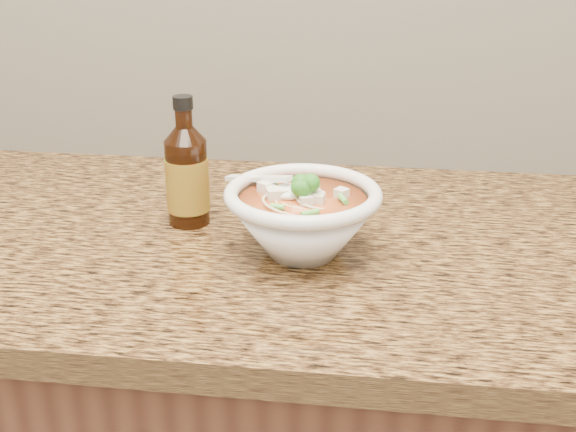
# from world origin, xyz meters

# --- Properties ---
(counter_slab) EXTENTS (4.00, 0.68, 0.04)m
(counter_slab) POSITION_xyz_m (0.00, 1.68, 0.88)
(counter_slab) COLOR olive
(counter_slab) RESTS_ON cabinet
(soup_bowl) EXTENTS (0.22, 0.21, 0.12)m
(soup_bowl) POSITION_xyz_m (0.08, 1.61, 0.95)
(soup_bowl) COLOR white
(soup_bowl) RESTS_ON counter_slab
(hot_sauce_bottle) EXTENTS (0.08, 0.08, 0.19)m
(hot_sauce_bottle) POSITION_xyz_m (-0.10, 1.69, 0.97)
(hot_sauce_bottle) COLOR black
(hot_sauce_bottle) RESTS_ON counter_slab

